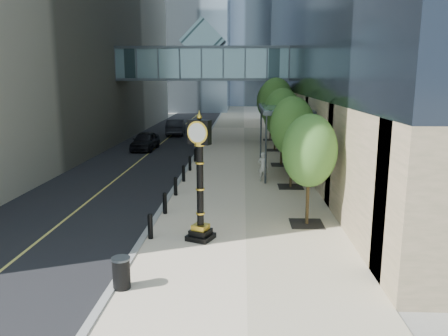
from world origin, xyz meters
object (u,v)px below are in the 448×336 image
(trash_bin, at_px, (121,274))
(car_near, at_px, (145,141))
(street_clock, at_px, (200,187))
(pedestrian, at_px, (263,167))
(car_far, at_px, (176,127))

(trash_bin, relative_size, car_near, 0.19)
(street_clock, relative_size, car_near, 1.04)
(trash_bin, distance_m, car_near, 26.07)
(pedestrian, bearing_deg, trash_bin, 91.47)
(street_clock, xyz_separation_m, car_near, (-6.92, 21.51, -1.34))
(pedestrian, relative_size, car_near, 0.39)
(trash_bin, height_order, pedestrian, pedestrian)
(car_near, bearing_deg, street_clock, -70.12)
(pedestrian, xyz_separation_m, car_far, (-8.66, 22.23, -0.08))
(street_clock, distance_m, pedestrian, 10.30)
(car_near, height_order, car_far, car_far)
(trash_bin, bearing_deg, street_clock, 64.51)
(trash_bin, xyz_separation_m, car_near, (-4.97, 25.60, 0.30))
(pedestrian, height_order, car_near, pedestrian)
(trash_bin, height_order, car_far, car_far)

